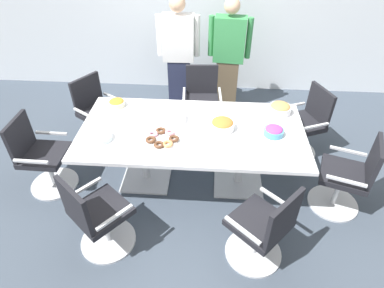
# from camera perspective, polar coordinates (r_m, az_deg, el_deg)

# --- Properties ---
(ground_plane) EXTENTS (10.00, 10.00, 0.01)m
(ground_plane) POSITION_cam_1_polar(r_m,az_deg,el_deg) (3.97, 0.00, -6.29)
(ground_plane) COLOR #3D4754
(back_wall) EXTENTS (8.00, 0.10, 2.80)m
(back_wall) POSITION_cam_1_polar(r_m,az_deg,el_deg) (5.41, 1.94, 23.46)
(back_wall) COLOR silver
(back_wall) RESTS_ON ground
(conference_table) EXTENTS (2.40, 1.20, 0.75)m
(conference_table) POSITION_cam_1_polar(r_m,az_deg,el_deg) (3.56, 0.00, 0.95)
(conference_table) COLOR silver
(conference_table) RESTS_ON ground
(office_chair_0) EXTENTS (0.76, 0.76, 0.91)m
(office_chair_0) POSITION_cam_1_polar(r_m,az_deg,el_deg) (3.04, 12.31, -14.51)
(office_chair_0) COLOR silver
(office_chair_0) RESTS_ON ground
(office_chair_1) EXTENTS (0.68, 0.68, 0.91)m
(office_chair_1) POSITION_cam_1_polar(r_m,az_deg,el_deg) (3.77, 25.62, -5.54)
(office_chair_1) COLOR silver
(office_chair_1) RESTS_ON ground
(office_chair_2) EXTENTS (0.71, 0.71, 0.91)m
(office_chair_2) POSITION_cam_1_polar(r_m,az_deg,el_deg) (4.37, 18.99, 2.97)
(office_chair_2) COLOR silver
(office_chair_2) RESTS_ON ground
(office_chair_3) EXTENTS (0.58, 0.58, 0.91)m
(office_chair_3) POSITION_cam_1_polar(r_m,az_deg,el_deg) (4.59, 1.70, 7.10)
(office_chair_3) COLOR silver
(office_chair_3) RESTS_ON ground
(office_chair_4) EXTENTS (0.75, 0.75, 0.91)m
(office_chair_4) POSITION_cam_1_polar(r_m,az_deg,el_deg) (4.52, -16.03, 4.90)
(office_chair_4) COLOR silver
(office_chair_4) RESTS_ON ground
(office_chair_5) EXTENTS (0.55, 0.55, 0.91)m
(office_chair_5) POSITION_cam_1_polar(r_m,az_deg,el_deg) (4.01, -24.86, -2.29)
(office_chair_5) COLOR silver
(office_chair_5) RESTS_ON ground
(office_chair_6) EXTENTS (0.76, 0.76, 0.91)m
(office_chair_6) POSITION_cam_1_polar(r_m,az_deg,el_deg) (3.18, -16.30, -12.32)
(office_chair_6) COLOR silver
(office_chair_6) RESTS_ON ground
(person_standing_0) EXTENTS (0.61, 0.23, 1.69)m
(person_standing_0) POSITION_cam_1_polar(r_m,az_deg,el_deg) (4.88, -2.35, 15.33)
(person_standing_0) COLOR #232842
(person_standing_0) RESTS_ON ground
(person_standing_1) EXTENTS (0.61, 0.26, 1.66)m
(person_standing_1) POSITION_cam_1_polar(r_m,az_deg,el_deg) (4.92, 6.42, 15.07)
(person_standing_1) COLOR brown
(person_standing_1) RESTS_ON ground
(snack_bowl_candy_mix) EXTENTS (0.20, 0.20, 0.10)m
(snack_bowl_candy_mix) POSITION_cam_1_polar(r_m,az_deg,el_deg) (3.49, 14.14, 2.24)
(snack_bowl_candy_mix) COLOR #4C9EC6
(snack_bowl_candy_mix) RESTS_ON conference_table
(snack_bowl_pretzels) EXTENTS (0.26, 0.26, 0.12)m
(snack_bowl_pretzels) POSITION_cam_1_polar(r_m,az_deg,el_deg) (3.48, 5.34, 3.44)
(snack_bowl_pretzels) COLOR white
(snack_bowl_pretzels) RESTS_ON conference_table
(snack_bowl_cookies) EXTENTS (0.25, 0.25, 0.12)m
(snack_bowl_cookies) POSITION_cam_1_polar(r_m,az_deg,el_deg) (3.86, 15.18, 6.07)
(snack_bowl_cookies) COLOR white
(snack_bowl_cookies) RESTS_ON conference_table
(snack_bowl_chips_orange) EXTENTS (0.19, 0.19, 0.09)m
(snack_bowl_chips_orange) POSITION_cam_1_polar(r_m,az_deg,el_deg) (3.96, -13.04, 7.05)
(snack_bowl_chips_orange) COLOR beige
(snack_bowl_chips_orange) RESTS_ON conference_table
(donut_platter) EXTENTS (0.34, 0.34, 0.04)m
(donut_platter) POSITION_cam_1_polar(r_m,az_deg,el_deg) (3.34, -5.23, 1.03)
(donut_platter) COLOR white
(donut_platter) RESTS_ON conference_table
(plate_stack) EXTENTS (0.23, 0.23, 0.05)m
(plate_stack) POSITION_cam_1_polar(r_m,az_deg,el_deg) (3.46, -15.66, 1.14)
(plate_stack) COLOR white
(plate_stack) RESTS_ON conference_table
(napkin_pile) EXTENTS (0.17, 0.17, 0.06)m
(napkin_pile) POSITION_cam_1_polar(r_m,az_deg,el_deg) (3.61, -2.45, 4.50)
(napkin_pile) COLOR white
(napkin_pile) RESTS_ON conference_table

